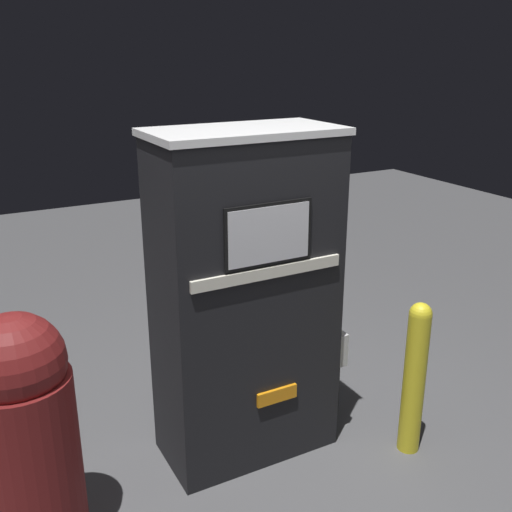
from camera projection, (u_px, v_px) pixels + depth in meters
name	position (u px, v px, depth m)	size (l,w,h in m)	color
ground_plane	(266.00, 467.00, 3.62)	(14.00, 14.00, 0.00)	#4C4C4F
gas_pump	(246.00, 300.00, 3.52)	(1.13, 0.57, 2.00)	black
safety_bollard	(415.00, 375.00, 3.63)	(0.14, 0.14, 1.00)	yellow
trash_bin	(25.00, 433.00, 2.88)	(0.50, 0.50, 1.27)	maroon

